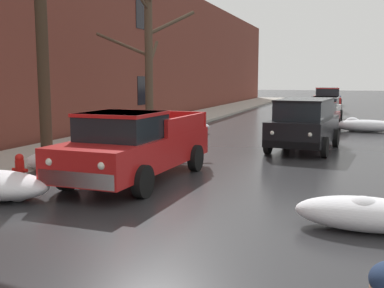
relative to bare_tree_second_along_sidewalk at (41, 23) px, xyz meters
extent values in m
cube|color=#A8A399|center=(-1.85, 8.25, -3.86)|extent=(3.20, 80.00, 0.13)
cube|color=brown|center=(-3.95, 8.25, 0.35)|extent=(0.60, 80.00, 8.55)
cube|color=black|center=(-3.66, 13.86, -2.09)|extent=(0.08, 1.10, 1.60)
cube|color=black|center=(-3.66, 13.81, 2.11)|extent=(0.08, 1.10, 1.60)
ellipsoid|color=white|center=(0.10, 10.13, -3.62)|extent=(2.72, 1.17, 0.61)
ellipsoid|color=white|center=(0.68, 10.25, -3.61)|extent=(0.75, 0.62, 0.62)
ellipsoid|color=white|center=(8.32, 13.33, -3.64)|extent=(3.12, 0.98, 0.57)
ellipsoid|color=white|center=(7.67, 13.51, -3.59)|extent=(0.80, 0.66, 0.66)
ellipsoid|color=white|center=(0.76, 0.10, -3.60)|extent=(2.95, 1.09, 0.65)
ellipsoid|color=white|center=(1.41, -0.11, -3.66)|extent=(0.63, 0.53, 0.53)
ellipsoid|color=white|center=(0.05, 0.05, -3.63)|extent=(0.71, 0.59, 0.59)
ellipsoid|color=white|center=(7.88, -2.22, -3.64)|extent=(2.27, 0.97, 0.57)
ellipsoid|color=white|center=(7.86, -2.30, -3.62)|extent=(0.73, 0.61, 0.61)
ellipsoid|color=white|center=(1.11, -2.56, -3.65)|extent=(0.66, 0.55, 0.55)
cylinder|color=#382B1E|center=(-0.01, 0.03, -0.31)|extent=(0.31, 0.31, 7.23)
cylinder|color=#4C3D2D|center=(-0.01, 6.73, -0.65)|extent=(0.31, 0.31, 6.55)
cylinder|color=#4C3D2D|center=(0.62, 7.60, 0.80)|extent=(1.40, 1.87, 1.11)
cylinder|color=#4C3D2D|center=(-1.19, 6.80, -0.06)|extent=(2.40, 0.26, 1.03)
cylinder|color=#4C3D2D|center=(-0.07, 7.28, -0.43)|extent=(0.26, 1.21, 1.12)
cube|color=red|center=(2.56, 0.17, -3.18)|extent=(2.10, 5.38, 0.76)
cube|color=black|center=(2.53, -0.57, -2.48)|extent=(1.73, 1.77, 0.64)
cube|color=red|center=(2.53, -0.57, -2.20)|extent=(1.77, 1.82, 0.08)
cube|color=red|center=(3.50, 1.20, -2.58)|extent=(0.20, 2.55, 0.44)
cube|color=red|center=(1.71, 1.27, -2.58)|extent=(0.20, 2.55, 0.44)
cube|color=red|center=(2.67, 2.78, -2.58)|extent=(1.79, 0.17, 0.44)
cube|color=#B7B7BC|center=(2.46, -2.42, -3.38)|extent=(1.80, 0.19, 0.32)
sphere|color=white|center=(3.07, -2.48, -3.06)|extent=(0.16, 0.16, 0.16)
sphere|color=white|center=(1.84, -2.43, -3.06)|extent=(0.16, 0.16, 0.16)
cylinder|color=black|center=(3.46, -1.46, -3.56)|extent=(0.25, 0.73, 0.72)
cylinder|color=black|center=(1.53, -1.38, -3.56)|extent=(0.25, 0.73, 0.72)
cylinder|color=black|center=(3.59, 1.73, -3.56)|extent=(0.25, 0.73, 0.72)
cylinder|color=black|center=(1.66, 1.81, -3.56)|extent=(0.25, 0.73, 0.72)
cube|color=black|center=(6.04, 6.51, -3.18)|extent=(2.23, 4.46, 0.80)
cube|color=black|center=(6.05, 6.55, -2.44)|extent=(1.85, 3.15, 0.68)
cube|color=black|center=(6.05, 6.55, -2.13)|extent=(1.89, 3.21, 0.06)
cube|color=black|center=(5.84, 4.42, -3.46)|extent=(1.79, 0.29, 0.22)
cube|color=black|center=(6.24, 8.60, -3.46)|extent=(1.79, 0.29, 0.22)
cylinder|color=black|center=(6.85, 5.09, -3.58)|extent=(0.24, 0.69, 0.68)
cylinder|color=black|center=(4.99, 5.27, -3.58)|extent=(0.24, 0.69, 0.68)
cylinder|color=black|center=(7.10, 7.75, -3.58)|extent=(0.24, 0.69, 0.68)
cylinder|color=black|center=(5.24, 7.93, -3.58)|extent=(0.24, 0.69, 0.68)
sphere|color=silver|center=(6.43, 4.33, -3.10)|extent=(0.14, 0.14, 0.14)
sphere|color=silver|center=(5.25, 4.44, -3.10)|extent=(0.14, 0.14, 0.14)
cube|color=maroon|center=(6.07, 12.21, -3.32)|extent=(2.02, 4.31, 0.60)
cube|color=black|center=(6.09, 12.42, -2.76)|extent=(1.62, 2.29, 0.52)
cube|color=maroon|center=(6.09, 12.42, -2.53)|extent=(1.66, 2.33, 0.06)
cube|color=black|center=(5.90, 10.18, -3.50)|extent=(1.66, 0.25, 0.22)
cube|color=black|center=(6.24, 14.25, -3.50)|extent=(1.66, 0.25, 0.22)
cylinder|color=black|center=(6.82, 10.85, -3.62)|extent=(0.23, 0.61, 0.60)
cylinder|color=black|center=(5.10, 10.99, -3.62)|extent=(0.23, 0.61, 0.60)
cylinder|color=black|center=(7.04, 13.44, -3.62)|extent=(0.23, 0.61, 0.60)
cylinder|color=black|center=(5.31, 13.58, -3.62)|extent=(0.23, 0.61, 0.60)
sphere|color=silver|center=(6.45, 10.11, -3.24)|extent=(0.14, 0.14, 0.14)
sphere|color=silver|center=(5.35, 10.19, -3.24)|extent=(0.14, 0.14, 0.14)
cube|color=silver|center=(6.07, 18.85, -3.32)|extent=(1.84, 3.90, 0.60)
cube|color=black|center=(6.07, 19.05, -2.76)|extent=(1.53, 2.05, 0.52)
cube|color=silver|center=(6.07, 19.05, -2.53)|extent=(1.57, 2.09, 0.06)
cube|color=slate|center=(5.99, 16.98, -3.50)|extent=(1.66, 0.19, 0.22)
cube|color=slate|center=(6.14, 20.72, -3.50)|extent=(1.66, 0.19, 0.22)
cylinder|color=black|center=(6.88, 17.63, -3.62)|extent=(0.20, 0.61, 0.60)
cylinder|color=black|center=(5.16, 17.70, -3.62)|extent=(0.20, 0.61, 0.60)
cylinder|color=black|center=(6.98, 20.01, -3.62)|extent=(0.20, 0.61, 0.60)
cylinder|color=black|center=(5.25, 20.08, -3.62)|extent=(0.20, 0.61, 0.60)
sphere|color=silver|center=(6.54, 16.93, -3.24)|extent=(0.14, 0.14, 0.14)
sphere|color=silver|center=(5.44, 16.98, -3.24)|extent=(0.14, 0.14, 0.14)
cube|color=red|center=(5.76, 26.64, -3.18)|extent=(2.23, 4.56, 0.80)
cube|color=black|center=(5.75, 26.68, -2.44)|extent=(1.86, 3.21, 0.68)
cube|color=red|center=(5.75, 26.68, -2.13)|extent=(1.90, 3.28, 0.06)
cube|color=#520B0B|center=(5.93, 24.48, -3.46)|extent=(1.84, 0.27, 0.22)
cube|color=#520B0B|center=(5.58, 28.79, -3.46)|extent=(1.84, 0.27, 0.22)
cylinder|color=black|center=(6.82, 25.35, -3.58)|extent=(0.23, 0.69, 0.68)
cylinder|color=black|center=(4.91, 25.19, -3.58)|extent=(0.23, 0.69, 0.68)
cylinder|color=black|center=(6.60, 28.08, -3.58)|extent=(0.23, 0.69, 0.68)
cylinder|color=black|center=(4.69, 27.92, -3.58)|extent=(0.23, 0.69, 0.68)
sphere|color=silver|center=(6.54, 24.50, -3.10)|extent=(0.14, 0.14, 0.14)
sphere|color=silver|center=(5.33, 24.40, -3.10)|extent=(0.14, 0.14, 0.14)
cube|color=navy|center=(5.68, 34.55, -3.32)|extent=(1.83, 3.89, 0.60)
cube|color=black|center=(5.69, 34.74, -2.76)|extent=(1.51, 2.05, 0.52)
cube|color=navy|center=(5.69, 34.74, -2.53)|extent=(1.54, 2.09, 0.06)
cube|color=black|center=(5.59, 32.70, -3.50)|extent=(1.61, 0.20, 0.22)
cube|color=black|center=(5.77, 36.40, -3.50)|extent=(1.61, 0.20, 0.22)
cylinder|color=black|center=(6.46, 33.33, -3.62)|extent=(0.21, 0.61, 0.60)
cylinder|color=black|center=(4.78, 33.41, -3.62)|extent=(0.21, 0.61, 0.60)
cylinder|color=black|center=(6.58, 35.68, -3.62)|extent=(0.21, 0.61, 0.60)
cylinder|color=black|center=(4.90, 35.77, -3.62)|extent=(0.21, 0.61, 0.60)
sphere|color=silver|center=(6.11, 32.64, -3.24)|extent=(0.14, 0.14, 0.14)
sphere|color=silver|center=(5.05, 32.69, -3.24)|extent=(0.14, 0.14, 0.14)
cylinder|color=red|center=(-0.05, -1.02, -3.65)|extent=(0.22, 0.22, 0.55)
sphere|color=red|center=(-0.05, -1.02, -3.32)|extent=(0.21, 0.21, 0.21)
cylinder|color=red|center=(-0.21, -1.02, -3.62)|extent=(0.10, 0.09, 0.09)
cylinder|color=red|center=(0.11, -1.02, -3.62)|extent=(0.10, 0.09, 0.09)
camera|label=1|loc=(7.61, -10.38, -1.37)|focal=43.93mm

